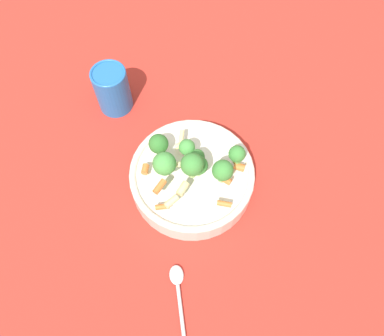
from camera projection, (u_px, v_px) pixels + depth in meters
name	position (u px, v px, depth m)	size (l,w,h in m)	color
ground_plane	(192.00, 183.00, 0.77)	(3.00, 3.00, 0.00)	#B72D23
bowl	(192.00, 177.00, 0.74)	(0.25, 0.25, 0.05)	silver
pasta_salad	(191.00, 162.00, 0.68)	(0.20, 0.19, 0.09)	#8CB766
cup	(112.00, 89.00, 0.81)	(0.08, 0.08, 0.11)	#2366B2
spoon	(180.00, 301.00, 0.66)	(0.16, 0.14, 0.01)	silver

